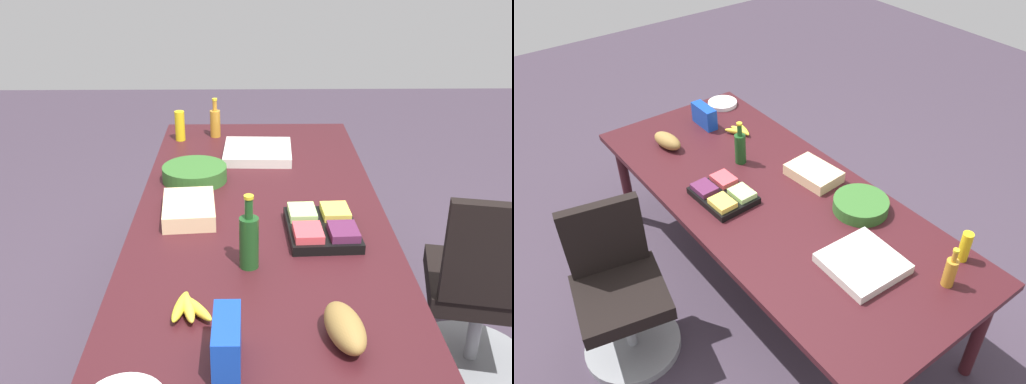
% 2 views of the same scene
% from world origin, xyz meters
% --- Properties ---
extents(ground_plane, '(10.00, 10.00, 0.00)m').
position_xyz_m(ground_plane, '(0.00, 0.00, 0.00)').
color(ground_plane, '#3F3342').
extents(conference_table, '(2.59, 1.10, 0.74)m').
position_xyz_m(conference_table, '(0.00, 0.00, 0.68)').
color(conference_table, '#3C151A').
rests_on(conference_table, ground).
extents(office_chair, '(0.57, 0.57, 0.94)m').
position_xyz_m(office_chair, '(0.15, 0.97, 0.37)').
color(office_chair, gray).
rests_on(office_chair, ground).
extents(pizza_box, '(0.37, 0.37, 0.05)m').
position_xyz_m(pizza_box, '(-0.73, -0.00, 0.77)').
color(pizza_box, silver).
rests_on(pizza_box, conference_table).
extents(wine_bottle, '(0.09, 0.09, 0.29)m').
position_xyz_m(wine_bottle, '(0.42, -0.05, 0.86)').
color(wine_bottle, '#1C491E').
rests_on(wine_bottle, conference_table).
extents(bread_loaf, '(0.26, 0.15, 0.10)m').
position_xyz_m(bread_loaf, '(0.86, 0.24, 0.79)').
color(bread_loaf, olive).
rests_on(bread_loaf, conference_table).
extents(fruit_platter, '(0.37, 0.30, 0.07)m').
position_xyz_m(fruit_platter, '(0.17, 0.25, 0.78)').
color(fruit_platter, black).
rests_on(fruit_platter, conference_table).
extents(sheet_cake, '(0.34, 0.25, 0.07)m').
position_xyz_m(sheet_cake, '(0.00, -0.31, 0.78)').
color(sheet_cake, beige).
rests_on(sheet_cake, conference_table).
extents(salad_bowl, '(0.40, 0.40, 0.07)m').
position_xyz_m(salad_bowl, '(-0.40, -0.31, 0.78)').
color(salad_bowl, '#326629').
rests_on(salad_bowl, conference_table).
extents(chip_bag_blue, '(0.22, 0.08, 0.15)m').
position_xyz_m(chip_bag_blue, '(0.96, -0.12, 0.82)').
color(chip_bag_blue, '#1441B0').
rests_on(chip_bag_blue, conference_table).
extents(dressing_bottle, '(0.06, 0.06, 0.23)m').
position_xyz_m(dressing_bottle, '(-1.06, -0.24, 0.83)').
color(dressing_bottle, '#C28528').
rests_on(dressing_bottle, conference_table).
extents(mustard_bottle, '(0.07, 0.07, 0.17)m').
position_xyz_m(mustard_bottle, '(-1.00, -0.44, 0.83)').
color(mustard_bottle, yellow).
rests_on(mustard_bottle, conference_table).
extents(paper_plate_stack, '(0.25, 0.25, 0.03)m').
position_xyz_m(paper_plate_stack, '(1.14, -0.38, 0.76)').
color(paper_plate_stack, white).
rests_on(paper_plate_stack, conference_table).
extents(banana_bunch, '(0.18, 0.15, 0.04)m').
position_xyz_m(banana_bunch, '(0.71, -0.25, 0.77)').
color(banana_bunch, yellow).
rests_on(banana_bunch, conference_table).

